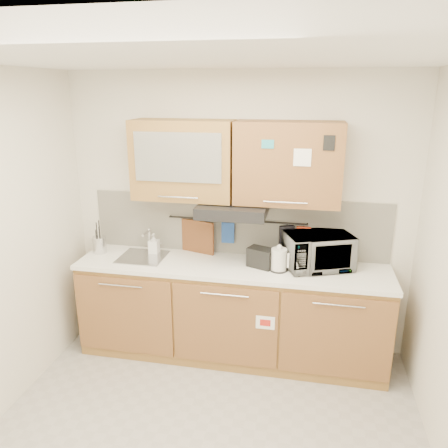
% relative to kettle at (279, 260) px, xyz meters
% --- Properties ---
extents(ceiling, '(3.20, 3.20, 0.00)m').
position_rel_kettle_xyz_m(ceiling, '(-0.43, -1.14, 1.59)').
color(ceiling, white).
rests_on(ceiling, wall_back).
extents(wall_back, '(3.20, 0.00, 3.20)m').
position_rel_kettle_xyz_m(wall_back, '(-0.43, 0.36, 0.29)').
color(wall_back, silver).
rests_on(wall_back, ground).
extents(base_cabinet, '(2.80, 0.64, 0.88)m').
position_rel_kettle_xyz_m(base_cabinet, '(-0.43, 0.05, -0.61)').
color(base_cabinet, olive).
rests_on(base_cabinet, floor).
extents(countertop, '(2.82, 0.62, 0.04)m').
position_rel_kettle_xyz_m(countertop, '(-0.43, 0.05, -0.11)').
color(countertop, white).
rests_on(countertop, base_cabinet).
extents(backsplash, '(2.80, 0.02, 0.56)m').
position_rel_kettle_xyz_m(backsplash, '(-0.43, 0.34, 0.19)').
color(backsplash, silver).
rests_on(backsplash, countertop).
extents(upper_cabinets, '(1.82, 0.37, 0.70)m').
position_rel_kettle_xyz_m(upper_cabinets, '(-0.43, 0.18, 0.82)').
color(upper_cabinets, olive).
rests_on(upper_cabinets, wall_back).
extents(range_hood, '(0.60, 0.46, 0.10)m').
position_rel_kettle_xyz_m(range_hood, '(-0.43, 0.11, 0.41)').
color(range_hood, black).
rests_on(range_hood, upper_cabinets).
extents(sink, '(0.42, 0.40, 0.26)m').
position_rel_kettle_xyz_m(sink, '(-1.28, 0.06, -0.09)').
color(sink, silver).
rests_on(sink, countertop).
extents(utensil_rail, '(1.30, 0.02, 0.02)m').
position_rel_kettle_xyz_m(utensil_rail, '(-0.43, 0.31, 0.25)').
color(utensil_rail, black).
rests_on(utensil_rail, backsplash).
extents(utensil_crock, '(0.17, 0.17, 0.32)m').
position_rel_kettle_xyz_m(utensil_crock, '(-1.73, 0.10, -0.01)').
color(utensil_crock, silver).
rests_on(utensil_crock, countertop).
extents(kettle, '(0.18, 0.17, 0.24)m').
position_rel_kettle_xyz_m(kettle, '(0.00, 0.00, 0.00)').
color(kettle, silver).
rests_on(kettle, countertop).
extents(toaster, '(0.26, 0.21, 0.17)m').
position_rel_kettle_xyz_m(toaster, '(-0.16, 0.05, -0.01)').
color(toaster, black).
rests_on(toaster, countertop).
extents(microwave, '(0.66, 0.56, 0.31)m').
position_rel_kettle_xyz_m(microwave, '(0.33, 0.13, 0.06)').
color(microwave, '#999999').
rests_on(microwave, countertop).
extents(soap_bottle, '(0.09, 0.09, 0.20)m').
position_rel_kettle_xyz_m(soap_bottle, '(-1.20, 0.18, 0.00)').
color(soap_bottle, '#999999').
rests_on(soap_bottle, countertop).
extents(cutting_board, '(0.34, 0.13, 0.42)m').
position_rel_kettle_xyz_m(cutting_board, '(-0.80, 0.29, 0.01)').
color(cutting_board, brown).
rests_on(cutting_board, utensil_rail).
extents(oven_mitt, '(0.12, 0.04, 0.20)m').
position_rel_kettle_xyz_m(oven_mitt, '(-0.51, 0.29, 0.13)').
color(oven_mitt, '#1F4291').
rests_on(oven_mitt, utensil_rail).
extents(dark_pouch, '(0.14, 0.09, 0.21)m').
position_rel_kettle_xyz_m(dark_pouch, '(0.04, 0.29, 0.12)').
color(dark_pouch, black).
rests_on(dark_pouch, utensil_rail).
extents(pot_holder, '(0.13, 0.02, 0.15)m').
position_rel_kettle_xyz_m(pot_holder, '(0.19, 0.29, 0.15)').
color(pot_holder, red).
rests_on(pot_holder, utensil_rail).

